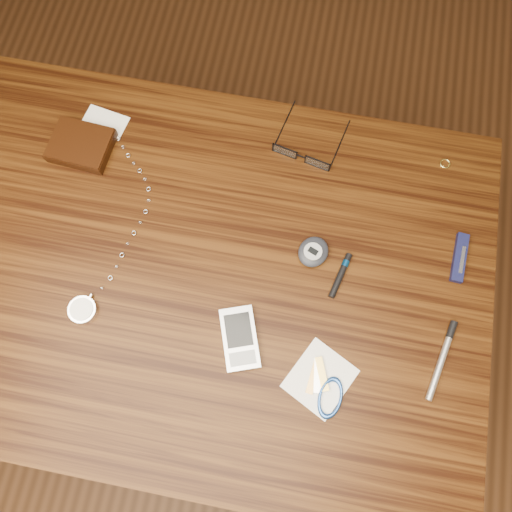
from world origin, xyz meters
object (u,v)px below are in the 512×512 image
object	(u,v)px
pedometer	(313,252)
notepad_keys	(325,388)
silver_pen	(444,354)
pocket_knife	(460,258)
desk	(202,284)
pda_phone	(240,338)
pocket_watch	(86,302)
wallet_and_card	(82,145)
eyeglasses	(302,155)

from	to	relation	value
pedometer	notepad_keys	xyz separation A→B (m)	(0.05, -0.22, -0.01)
silver_pen	pocket_knife	bearing A→B (deg)	85.19
pedometer	notepad_keys	bearing A→B (deg)	-76.10
desk	pda_phone	size ratio (longest dim) A/B	8.83
pocket_watch	pocket_knife	size ratio (longest dim) A/B	4.05
pedometer	silver_pen	xyz separation A→B (m)	(0.23, -0.13, -0.00)
pocket_watch	pedometer	size ratio (longest dim) A/B	5.03
pedometer	notepad_keys	world-z (taller)	pedometer
desk	pocket_knife	distance (m)	0.46
pocket_watch	notepad_keys	xyz separation A→B (m)	(0.41, -0.06, -0.00)
wallet_and_card	pda_phone	bearing A→B (deg)	-39.48
eyeglasses	silver_pen	bearing A→B (deg)	-47.64
silver_pen	pedometer	bearing A→B (deg)	150.96
notepad_keys	silver_pen	world-z (taller)	silver_pen
wallet_and_card	pocket_knife	bearing A→B (deg)	-7.00
desk	pedometer	xyz separation A→B (m)	(0.19, 0.06, 0.11)
wallet_and_card	pocket_watch	world-z (taller)	wallet_and_card
desk	silver_pen	world-z (taller)	silver_pen
pda_phone	pedometer	size ratio (longest dim) A/B	1.59
desk	eyeglasses	size ratio (longest dim) A/B	7.42
silver_pen	pocket_watch	bearing A→B (deg)	-177.49
desk	notepad_keys	size ratio (longest dim) A/B	7.92
pda_phone	pedometer	bearing A→B (deg)	60.62
pda_phone	notepad_keys	bearing A→B (deg)	-19.13
desk	silver_pen	distance (m)	0.44
wallet_and_card	pedometer	distance (m)	0.46
wallet_and_card	pocket_knife	distance (m)	0.69
pocket_watch	pda_phone	xyz separation A→B (m)	(0.26, -0.01, 0.00)
desk	pda_phone	world-z (taller)	pda_phone
pedometer	pocket_knife	xyz separation A→B (m)	(0.25, 0.04, -0.00)
notepad_keys	silver_pen	distance (m)	0.20
wallet_and_card	pocket_knife	xyz separation A→B (m)	(0.69, -0.08, -0.01)
pda_phone	pocket_knife	xyz separation A→B (m)	(0.34, 0.20, -0.00)
eyeglasses	notepad_keys	bearing A→B (deg)	-75.57
eyeglasses	pocket_knife	xyz separation A→B (m)	(0.29, -0.14, -0.01)
pda_phone	pocket_knife	distance (m)	0.40
pedometer	eyeglasses	bearing A→B (deg)	105.07
desk	pocket_knife	bearing A→B (deg)	13.21
desk	pocket_knife	size ratio (longest dim) A/B	11.32
wallet_and_card	notepad_keys	xyz separation A→B (m)	(0.50, -0.34, -0.01)
pocket_watch	wallet_and_card	bearing A→B (deg)	107.89
eyeglasses	silver_pen	distance (m)	0.41
desk	pda_phone	distance (m)	0.18
pda_phone	pedometer	xyz separation A→B (m)	(0.09, 0.17, 0.00)
pocket_watch	pda_phone	bearing A→B (deg)	-2.58
pocket_knife	silver_pen	xyz separation A→B (m)	(-0.01, -0.17, -0.00)
eyeglasses	pda_phone	xyz separation A→B (m)	(-0.05, -0.34, -0.00)
pocket_watch	notepad_keys	size ratio (longest dim) A/B	2.83
pda_phone	pocket_knife	world-z (taller)	pda_phone
wallet_and_card	pda_phone	distance (m)	0.45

